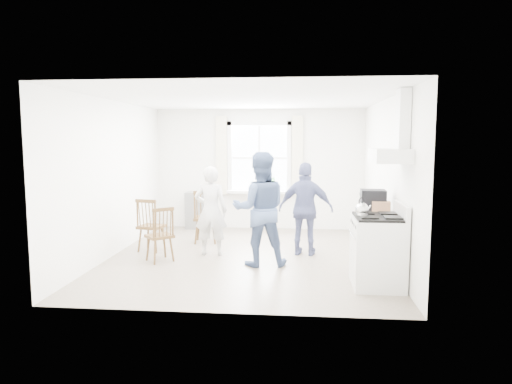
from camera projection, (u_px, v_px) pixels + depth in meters
The scene contains 16 objects.
room_shell at pixel (246, 179), 7.47m from camera, with size 4.62×5.12×2.64m.
window_assembly at pixel (259, 162), 9.87m from camera, with size 1.88×0.24×1.70m.
range_hood at pixel (394, 143), 5.87m from camera, with size 0.45×0.76×0.94m.
shelf_unit at pixel (195, 210), 10.00m from camera, with size 0.40×0.30×0.80m, color slate.
gas_stove at pixel (378, 250), 6.05m from camera, with size 0.68×0.76×1.12m.
kettle at pixel (362, 210), 5.96m from camera, with size 0.18×0.18×0.25m.
low_cabinet at pixel (374, 241), 6.74m from camera, with size 0.50×0.55×0.90m, color white.
stereo_stack at pixel (373, 200), 6.69m from camera, with size 0.37×0.33×0.32m.
cardboard_box at pixel (381, 207), 6.56m from camera, with size 0.26×0.18×0.16m, color #A3714F.
windsor_chair_a at pixel (205, 211), 8.52m from camera, with size 0.46×0.46×1.01m.
windsor_chair_b at pixel (148, 219), 7.88m from camera, with size 0.46×0.46×0.94m.
windsor_chair_c at pixel (162, 229), 7.21m from camera, with size 0.52×0.52×0.89m.
person_left at pixel (211, 211), 7.66m from camera, with size 0.55×0.55×1.51m, color silver.
person_mid at pixel (260, 209), 7.03m from camera, with size 0.86×0.86×1.76m, color #485C86.
person_right at pixel (306, 209), 7.66m from camera, with size 0.92×0.92×1.57m, color navy.
potted_plant at pixel (272, 184), 9.81m from camera, with size 0.16×0.16×0.30m, color #316E33.
Camera 1 is at (0.84, -7.39, 1.95)m, focal length 32.00 mm.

